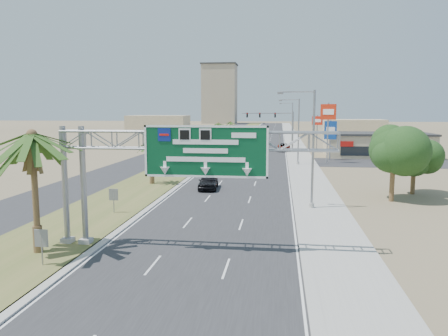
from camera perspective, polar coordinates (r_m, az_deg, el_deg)
ground at (r=17.89m, az=-9.50°, el=-20.43°), size 600.00×600.00×0.00m
road at (r=125.45m, az=5.16°, el=3.78°), size 12.00×300.00×0.02m
sidewalk_right at (r=125.41m, az=9.05°, el=3.74°), size 4.00×300.00×0.10m
median_grass at (r=126.22m, az=0.61°, el=3.86°), size 7.00×300.00×0.12m
opposing_road at (r=127.23m, az=-2.53°, el=3.86°), size 8.00×300.00×0.02m
sign_gantry at (r=25.77m, az=-5.70°, el=2.41°), size 16.75×1.24×7.50m
palm_near at (r=27.00m, az=-23.81°, el=3.90°), size 5.70×5.70×8.35m
palm_row_b at (r=49.31m, az=-9.49°, el=3.48°), size 3.99×3.99×5.95m
palm_row_c at (r=64.72m, az=-5.41°, el=5.20°), size 3.99×3.99×6.75m
palm_row_d at (r=82.41m, az=-2.64°, el=4.87°), size 3.99×3.99×5.45m
palm_row_e at (r=101.14m, az=-0.77°, el=5.77°), size 3.99×3.99×6.15m
palm_row_f at (r=125.94m, az=0.84°, el=5.97°), size 3.99×3.99×5.75m
streetlight_near at (r=37.35m, az=11.24°, el=1.82°), size 3.27×0.44×10.00m
streetlight_mid at (r=67.23m, az=9.53°, el=4.39°), size 3.27×0.44×10.00m
streetlight_far at (r=103.18m, az=8.79°, el=5.50°), size 3.27×0.44×10.00m
signal_mast at (r=87.13m, az=7.64°, el=5.25°), size 10.28×0.71×8.00m
store_building at (r=83.14m, az=19.31°, el=2.81°), size 18.00×10.00×4.00m
oak_near at (r=42.52m, az=21.28°, el=1.91°), size 4.50×4.50×6.80m
oak_far at (r=47.21m, az=23.62°, el=1.45°), size 3.50×3.50×5.60m
median_signback_a at (r=25.48m, az=-22.75°, el=-8.76°), size 0.75×0.08×2.08m
median_signback_b at (r=36.30m, az=-14.23°, el=-3.61°), size 0.75×0.08×2.08m
tower_distant at (r=267.77m, az=-0.57°, el=9.59°), size 20.00×16.00×35.00m
building_distant_left at (r=182.08m, az=-8.58°, el=5.86°), size 24.00×14.00×6.00m
building_distant_right at (r=157.24m, az=16.64°, el=5.18°), size 20.00×12.00×5.00m
car_left_lane at (r=46.30m, az=-2.07°, el=-1.78°), size 2.25×4.90×1.63m
car_mid_lane at (r=72.24m, az=3.40°, el=1.60°), size 2.14×4.99×1.60m
car_right_lane at (r=89.16m, az=7.80°, el=2.67°), size 2.74×5.64×1.55m
car_far at (r=109.36m, az=3.76°, el=3.56°), size 1.88×4.45×1.28m
pole_sign_red_near at (r=70.18m, az=13.46°, el=6.67°), size 2.36×1.09×9.44m
pole_sign_blue at (r=74.48m, az=13.74°, el=4.66°), size 2.01×0.79×6.71m
pole_sign_red_far at (r=92.29m, az=12.08°, el=5.78°), size 2.12×1.20×7.24m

